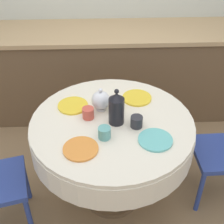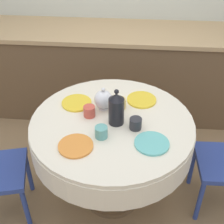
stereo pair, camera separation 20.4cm
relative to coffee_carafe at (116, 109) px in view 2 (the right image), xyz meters
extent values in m
plane|color=#8E704C|center=(-0.03, 0.01, -0.89)|extent=(12.00, 12.00, 0.00)
cube|color=brown|center=(-0.03, 1.23, -0.45)|extent=(3.20, 0.60, 0.88)
cube|color=tan|center=(-0.03, 1.23, 0.01)|extent=(3.24, 0.64, 0.04)
cylinder|color=brown|center=(-0.03, 0.01, -0.87)|extent=(0.44, 0.44, 0.04)
cylinder|color=brown|center=(-0.03, 0.01, -0.59)|extent=(0.11, 0.11, 0.53)
cylinder|color=silver|center=(-0.03, 0.01, -0.23)|extent=(1.11, 1.11, 0.18)
cylinder|color=silver|center=(-0.03, 0.01, -0.13)|extent=(1.10, 1.10, 0.03)
cylinder|color=#2D428E|center=(0.62, -0.15, -0.69)|extent=(0.04, 0.04, 0.41)
cylinder|color=#2D428E|center=(0.61, 0.20, -0.69)|extent=(0.04, 0.04, 0.41)
cylinder|color=#2D428E|center=(-0.70, 0.02, -0.69)|extent=(0.04, 0.04, 0.41)
cylinder|color=#2D428E|center=(-0.61, -0.32, -0.69)|extent=(0.04, 0.04, 0.41)
cylinder|color=orange|center=(-0.23, -0.26, -0.11)|extent=(0.22, 0.22, 0.01)
cylinder|color=#5BA39E|center=(-0.08, -0.15, -0.07)|extent=(0.08, 0.08, 0.08)
cylinder|color=#60BCB7|center=(0.23, -0.20, -0.11)|extent=(0.22, 0.22, 0.01)
cylinder|color=#28282D|center=(0.13, -0.05, -0.07)|extent=(0.08, 0.08, 0.08)
cylinder|color=yellow|center=(-0.30, 0.19, -0.11)|extent=(0.22, 0.22, 0.01)
cylinder|color=#CC4C3D|center=(-0.19, 0.06, -0.07)|extent=(0.08, 0.08, 0.08)
cylinder|color=yellow|center=(0.17, 0.27, -0.11)|extent=(0.22, 0.22, 0.01)
cylinder|color=#DBB766|center=(0.02, 0.17, -0.07)|extent=(0.08, 0.08, 0.08)
cylinder|color=black|center=(0.00, 0.00, -0.02)|extent=(0.10, 0.10, 0.19)
cone|color=black|center=(0.00, 0.00, 0.09)|extent=(0.09, 0.09, 0.04)
sphere|color=black|center=(0.00, 0.00, 0.13)|extent=(0.03, 0.03, 0.03)
cylinder|color=white|center=(-0.10, 0.15, -0.11)|extent=(0.07, 0.07, 0.01)
sphere|color=white|center=(-0.10, 0.15, -0.04)|extent=(0.13, 0.13, 0.13)
cylinder|color=white|center=(-0.02, 0.15, -0.03)|extent=(0.08, 0.02, 0.05)
sphere|color=white|center=(-0.10, 0.15, 0.04)|extent=(0.03, 0.03, 0.03)
camera|label=1|loc=(-0.10, -1.62, 1.19)|focal=50.00mm
camera|label=2|loc=(0.11, -1.62, 1.19)|focal=50.00mm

